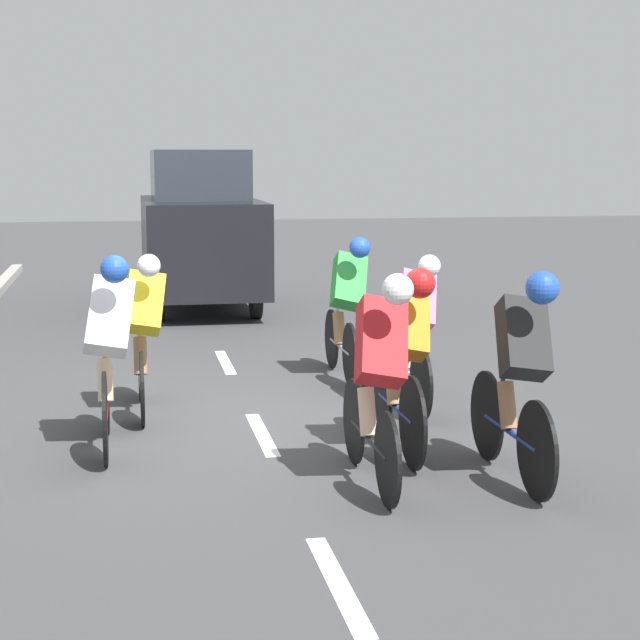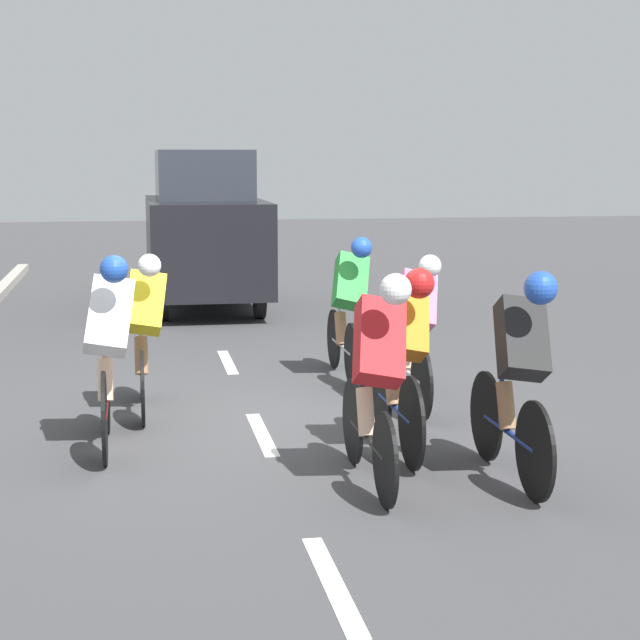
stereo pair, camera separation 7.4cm
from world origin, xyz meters
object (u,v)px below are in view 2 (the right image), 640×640
object	(u,v)px
cyclist_green	(348,303)
cyclist_pink	(413,328)
cyclist_white	(108,349)
cyclist_black	(519,371)
cyclist_orange	(402,356)
cyclist_red	(376,374)
cyclist_yellow	(144,330)
support_car	(205,231)

from	to	relation	value
cyclist_green	cyclist_pink	xyz separation A→B (m)	(-0.31, 1.42, -0.04)
cyclist_white	cyclist_black	bearing A→B (deg)	154.37
cyclist_black	cyclist_orange	distance (m)	1.05
cyclist_white	cyclist_pink	bearing A→B (deg)	-160.51
cyclist_white	cyclist_green	size ratio (longest dim) A/B	1.04
cyclist_black	cyclist_red	size ratio (longest dim) A/B	1.00
cyclist_white	cyclist_yellow	bearing A→B (deg)	-103.98
cyclist_red	cyclist_pink	bearing A→B (deg)	-110.99
cyclist_white	cyclist_black	size ratio (longest dim) A/B	0.99
cyclist_green	cyclist_yellow	bearing A→B (deg)	29.96
support_car	cyclist_black	bearing A→B (deg)	99.51
cyclist_orange	cyclist_green	distance (m)	2.90
cyclist_white	support_car	world-z (taller)	support_car
cyclist_red	cyclist_pink	size ratio (longest dim) A/B	0.99
cyclist_orange	cyclist_red	distance (m)	0.86
cyclist_orange	cyclist_green	size ratio (longest dim) A/B	1.05
cyclist_black	cyclist_yellow	bearing A→B (deg)	-44.67
cyclist_red	support_car	world-z (taller)	support_car
cyclist_black	cyclist_yellow	distance (m)	3.60
cyclist_red	cyclist_pink	world-z (taller)	cyclist_red
cyclist_green	support_car	xyz separation A→B (m)	(1.10, -5.52, 0.39)
cyclist_white	cyclist_green	xyz separation A→B (m)	(-2.39, -2.37, -0.02)
cyclist_orange	cyclist_yellow	distance (m)	2.57
cyclist_orange	cyclist_pink	distance (m)	1.56
support_car	cyclist_white	bearing A→B (deg)	80.68
cyclist_black	cyclist_green	size ratio (longest dim) A/B	1.05
cyclist_black	cyclist_orange	bearing A→B (deg)	-53.52
cyclist_pink	cyclist_orange	bearing A→B (deg)	71.95
cyclist_yellow	cyclist_pink	xyz separation A→B (m)	(-2.42, 0.20, -0.01)
cyclist_black	cyclist_pink	world-z (taller)	cyclist_black
cyclist_yellow	cyclist_orange	bearing A→B (deg)	138.93
cyclist_white	cyclist_red	world-z (taller)	cyclist_white
cyclist_black	cyclist_green	distance (m)	3.77
cyclist_green	support_car	distance (m)	5.64
cyclist_white	cyclist_red	xyz separation A→B (m)	(-1.84, 1.29, -0.00)
cyclist_white	support_car	size ratio (longest dim) A/B	0.44
cyclist_orange	cyclist_red	bearing A→B (deg)	63.68
support_car	cyclist_green	bearing A→B (deg)	101.24
cyclist_white	cyclist_red	size ratio (longest dim) A/B	0.99
cyclist_black	cyclist_green	xyz separation A→B (m)	(0.45, -3.74, -0.02)
cyclist_white	cyclist_orange	world-z (taller)	cyclist_white
cyclist_yellow	cyclist_red	size ratio (longest dim) A/B	0.98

